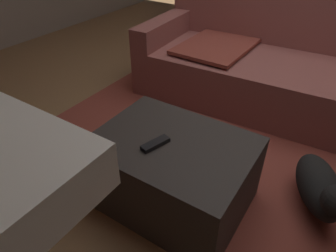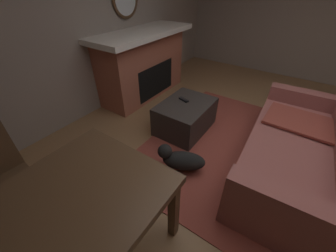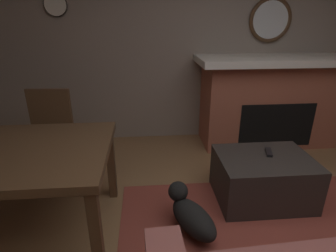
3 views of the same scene
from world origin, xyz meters
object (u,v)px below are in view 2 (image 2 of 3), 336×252
round_wall_mirror (125,0)px  tv_remote (184,100)px  couch (304,153)px  small_dog (181,159)px  dining_table (51,227)px  fireplace (143,64)px  ottoman_coffee_table (185,117)px

round_wall_mirror → tv_remote: (0.50, 1.44, -1.12)m
round_wall_mirror → tv_remote: bearing=70.8°
couch → small_dog: couch is taller
couch → tv_remote: bearing=-92.5°
dining_table → fireplace: bearing=-150.2°
dining_table → round_wall_mirror: bearing=-145.7°
tv_remote → dining_table: bearing=26.4°
small_dog → tv_remote: bearing=-150.1°
couch → tv_remote: (-0.07, -1.58, 0.14)m
tv_remote → small_dog: bearing=47.0°
fireplace → round_wall_mirror: (0.00, -0.29, 0.99)m
round_wall_mirror → couch: (0.57, 3.02, -1.27)m
fireplace → couch: size_ratio=0.91×
small_dog → couch: bearing=122.9°
tv_remote → small_dog: (0.79, 0.46, -0.27)m
dining_table → tv_remote: bearing=-170.7°
ottoman_coffee_table → fireplace: bearing=-114.5°
round_wall_mirror → ottoman_coffee_table: 2.11m
small_dog → dining_table: bearing=-4.6°
small_dog → round_wall_mirror: bearing=-124.3°
ottoman_coffee_table → small_dog: 0.83m
dining_table → couch: bearing=149.2°
ottoman_coffee_table → small_dog: bearing=27.5°
round_wall_mirror → small_dog: 2.69m
fireplace → tv_remote: fireplace is taller
tv_remote → dining_table: size_ratio=0.11×
small_dog → ottoman_coffee_table: bearing=-152.5°
couch → round_wall_mirror: bearing=-100.7°
round_wall_mirror → dining_table: (2.63, 1.79, -0.91)m
tv_remote → dining_table: (2.13, 0.35, 0.21)m
couch → ottoman_coffee_table: bearing=-90.3°
couch → dining_table: 2.42m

